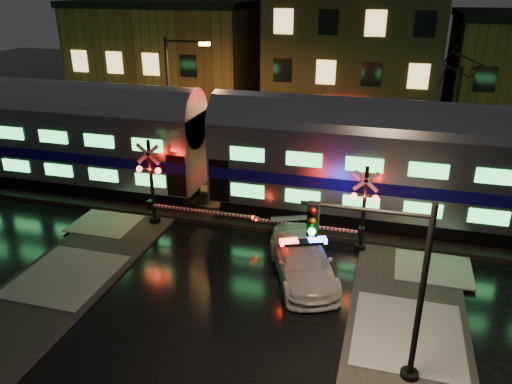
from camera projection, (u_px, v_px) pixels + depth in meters
The scene contains 11 objects.
ground at pixel (245, 264), 20.75m from camera, with size 120.00×120.00×0.00m, color black.
ballast at pixel (274, 212), 25.14m from camera, with size 90.00×4.20×0.24m, color black.
sidewalk_left at pixel (13, 324), 17.02m from camera, with size 4.00×20.00×0.12m, color #2D2D2D.
building_left at pixel (172, 64), 41.75m from camera, with size 14.00×10.00×9.00m, color brown.
building_mid at pixel (355, 54), 37.98m from camera, with size 12.00×11.00×11.50m, color brown.
train at pixel (208, 144), 24.72m from camera, with size 51.00×3.12×5.92m.
police_car at pixel (303, 260), 19.57m from camera, with size 3.94×5.60×1.67m.
crossing_signal_right at pixel (354, 217), 21.14m from camera, with size 5.51×0.64×3.90m.
crossing_signal_left at pixel (158, 192), 23.35m from camera, with size 5.96×0.66×4.22m.
traffic_light at pixel (388, 289), 13.73m from camera, with size 3.68×0.68×5.69m.
streetlight at pixel (174, 99), 28.67m from camera, with size 2.69×0.28×8.03m.
Camera 1 is at (5.27, -17.17, 10.82)m, focal length 35.00 mm.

